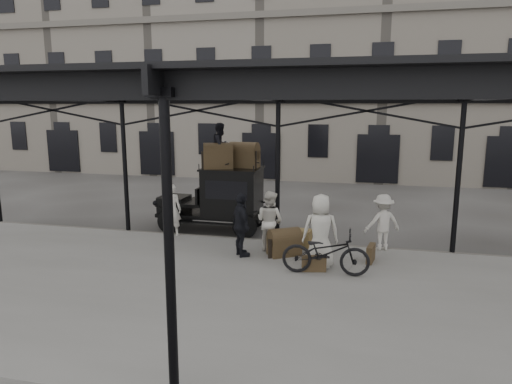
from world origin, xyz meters
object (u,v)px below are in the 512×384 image
Objects in this scene: porter_official at (241,225)px; steamer_trunk_platform at (284,244)px; bicycle at (326,252)px; porter_left at (172,210)px; steamer_trunk_roof_near at (218,158)px; taxi at (223,196)px.

porter_official is 2.03× the size of steamer_trunk_platform.
porter_official is at bearing 67.48° from bicycle.
porter_left reaches higher than bicycle.
porter_left is 3.98m from steamer_trunk_platform.
steamer_trunk_platform is at bearing -59.50° from steamer_trunk_roof_near.
porter_left reaches higher than steamer_trunk_platform.
porter_left is (-1.28, -1.37, -0.22)m from taxi.
steamer_trunk_roof_near is (1.20, 1.12, 1.55)m from porter_left.
steamer_trunk_roof_near is 3.99m from steamer_trunk_platform.
steamer_trunk_roof_near is at bearing 45.42° from bicycle.
bicycle is at bearing -44.65° from taxi.
bicycle is 1.73m from steamer_trunk_platform.
porter_left is 2.25m from steamer_trunk_roof_near.
porter_official is 1.84× the size of steamer_trunk_roof_near.
porter_left is 1.94× the size of steamer_trunk_platform.
porter_official reaches higher than bicycle.
taxi is at bearing 42.81° from bicycle.
porter_official is 2.51m from bicycle.
taxi is at bearing -140.35° from porter_left.
steamer_trunk_roof_near is (-3.81, 3.44, 1.82)m from bicycle.
porter_left is 0.79× the size of bicycle.
bicycle is 5.45m from steamer_trunk_roof_near.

